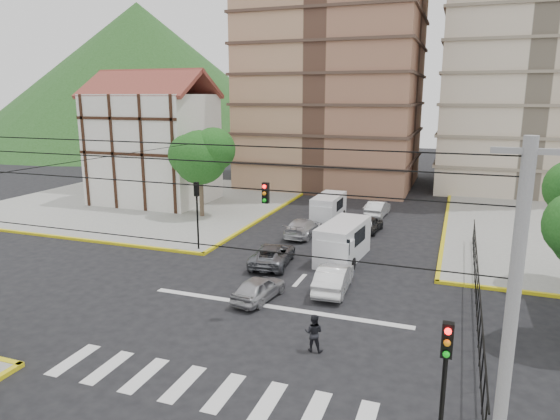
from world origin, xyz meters
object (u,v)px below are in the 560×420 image
at_px(van_right_lane, 342,243).
at_px(pedestrian_crosswalk, 314,333).
at_px(traffic_light_nw, 197,204).
at_px(van_left_lane, 328,209).
at_px(car_silver_front_left, 259,288).
at_px(traffic_light_se, 444,377).
at_px(car_white_front_right, 334,278).

distance_m(van_right_lane, pedestrian_crosswalk, 11.35).
relative_size(traffic_light_nw, pedestrian_crosswalk, 2.86).
bearing_deg(van_right_lane, van_left_lane, 115.62).
distance_m(van_left_lane, car_silver_front_left, 16.51).
height_order(van_left_lane, car_silver_front_left, van_left_lane).
bearing_deg(traffic_light_se, van_right_lane, 110.80).
relative_size(traffic_light_se, van_right_lane, 0.82).
relative_size(traffic_light_se, car_silver_front_left, 1.23).
bearing_deg(traffic_light_se, traffic_light_nw, 135.00).
height_order(van_right_lane, van_left_lane, van_right_lane).
distance_m(traffic_light_nw, van_right_lane, 9.49).
distance_m(traffic_light_se, car_silver_front_left, 13.31).
distance_m(car_white_front_right, pedestrian_crosswalk, 6.42).
distance_m(traffic_light_se, pedestrian_crosswalk, 7.84).
height_order(van_left_lane, pedestrian_crosswalk, van_left_lane).
height_order(traffic_light_se, car_silver_front_left, traffic_light_se).
bearing_deg(car_silver_front_left, traffic_light_se, 141.03).
bearing_deg(car_white_front_right, van_left_lane, -77.32).
bearing_deg(van_left_lane, traffic_light_nw, -118.39).
bearing_deg(traffic_light_nw, car_silver_front_left, -41.96).
distance_m(van_right_lane, van_left_lane, 9.75).
xyz_separation_m(traffic_light_se, traffic_light_nw, (-15.60, 15.60, 0.00)).
bearing_deg(van_right_lane, traffic_light_nw, -166.09).
bearing_deg(van_left_lane, traffic_light_se, -68.50).
bearing_deg(car_white_front_right, traffic_light_nw, -23.11).
bearing_deg(pedestrian_crosswalk, car_white_front_right, -86.59).
height_order(car_silver_front_left, car_white_front_right, car_white_front_right).
xyz_separation_m(car_white_front_right, pedestrian_crosswalk, (0.76, -6.37, 0.07)).
bearing_deg(traffic_light_nw, van_right_lane, 7.87).
distance_m(traffic_light_nw, pedestrian_crosswalk, 14.79).
bearing_deg(pedestrian_crosswalk, traffic_light_se, 127.91).
bearing_deg(van_left_lane, car_white_front_right, -73.11).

